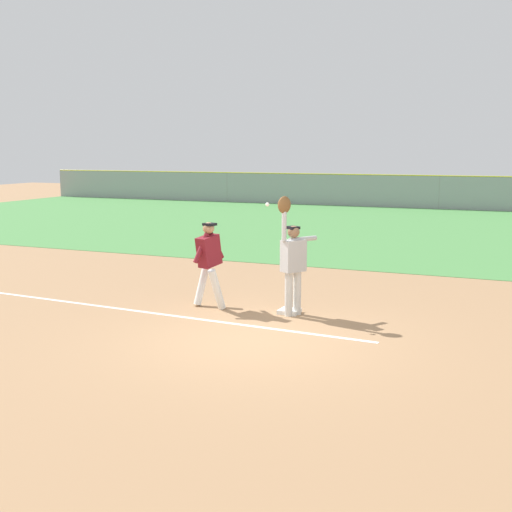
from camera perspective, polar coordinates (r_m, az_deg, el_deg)
The scene contains 10 objects.
ground_plane at distance 10.79m, azimuth 0.09°, elevation -7.37°, with size 79.07×79.07×0.00m, color #A37A54.
outfield_grass at distance 26.13m, azimuth 13.57°, elevation 2.34°, with size 49.46×18.87×0.01m, color #4C8C47.
chalk_foul_line at distance 13.50m, azimuth -14.62°, elevation -4.21°, with size 12.00×0.10×0.01m, color white.
first_base at distance 12.41m, azimuth 2.98°, elevation -4.94°, with size 0.38×0.38×0.08m, color white.
fielder at distance 12.05m, azimuth 3.27°, elevation -0.12°, with size 0.59×0.80×2.28m.
runner at distance 12.67m, azimuth -4.21°, elevation -0.23°, with size 0.76×0.83×1.72m.
baseball at distance 11.85m, azimuth 1.02°, elevation 4.61°, with size 0.07×0.07×0.07m, color white.
outfield_fence at distance 35.37m, azimuth 16.00°, elevation 5.48°, with size 49.54×0.08×1.80m.
parked_car_black at distance 39.85m, azimuth 10.75°, elevation 5.77°, with size 4.47×2.25×1.25m.
parked_car_green at distance 38.81m, azimuth 18.46°, elevation 5.35°, with size 4.44×2.19×1.25m.
Camera 1 is at (3.90, -9.56, 3.12)m, focal length 44.92 mm.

